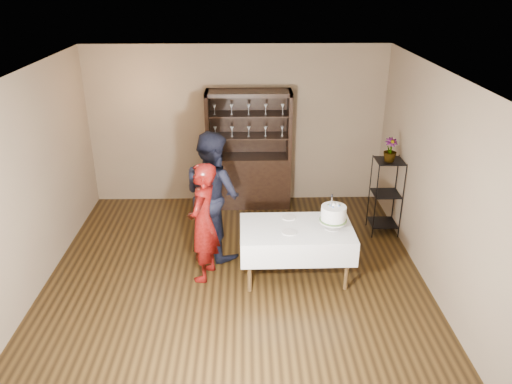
# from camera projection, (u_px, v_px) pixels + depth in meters

# --- Properties ---
(floor) EXTENTS (5.00, 5.00, 0.00)m
(floor) POSITION_uv_depth(u_px,v_px,m) (236.00, 275.00, 6.72)
(floor) COLOR black
(floor) RESTS_ON ground
(ceiling) EXTENTS (5.00, 5.00, 0.00)m
(ceiling) POSITION_uv_depth(u_px,v_px,m) (232.00, 73.00, 5.63)
(ceiling) COLOR silver
(ceiling) RESTS_ON back_wall
(back_wall) EXTENTS (5.00, 0.02, 2.70)m
(back_wall) POSITION_uv_depth(u_px,v_px,m) (237.00, 126.00, 8.46)
(back_wall) COLOR #735E4A
(back_wall) RESTS_ON floor
(wall_left) EXTENTS (0.02, 5.00, 2.70)m
(wall_left) POSITION_uv_depth(u_px,v_px,m) (31.00, 185.00, 6.13)
(wall_left) COLOR #735E4A
(wall_left) RESTS_ON floor
(wall_right) EXTENTS (0.02, 5.00, 2.70)m
(wall_right) POSITION_uv_depth(u_px,v_px,m) (434.00, 181.00, 6.22)
(wall_right) COLOR #735E4A
(wall_right) RESTS_ON floor
(china_hutch) EXTENTS (1.40, 0.48, 2.00)m
(china_hutch) POSITION_uv_depth(u_px,v_px,m) (249.00, 169.00, 8.51)
(china_hutch) COLOR black
(china_hutch) RESTS_ON floor
(plant_etagere) EXTENTS (0.42, 0.42, 1.20)m
(plant_etagere) POSITION_uv_depth(u_px,v_px,m) (386.00, 193.00, 7.60)
(plant_etagere) COLOR black
(plant_etagere) RESTS_ON floor
(cake_table) EXTENTS (1.46, 0.91, 0.72)m
(cake_table) POSITION_uv_depth(u_px,v_px,m) (296.00, 239.00, 6.50)
(cake_table) COLOR silver
(cake_table) RESTS_ON floor
(woman) EXTENTS (0.52, 0.67, 1.62)m
(woman) POSITION_uv_depth(u_px,v_px,m) (203.00, 222.00, 6.38)
(woman) COLOR #3C0705
(woman) RESTS_ON floor
(man) EXTENTS (1.11, 1.12, 1.82)m
(man) POSITION_uv_depth(u_px,v_px,m) (212.00, 194.00, 6.94)
(man) COLOR black
(man) RESTS_ON floor
(cake) EXTENTS (0.37, 0.37, 0.49)m
(cake) POSITION_uv_depth(u_px,v_px,m) (333.00, 215.00, 6.33)
(cake) COLOR silver
(cake) RESTS_ON cake_table
(plate_near) EXTENTS (0.23, 0.23, 0.01)m
(plate_near) POSITION_uv_depth(u_px,v_px,m) (290.00, 232.00, 6.30)
(plate_near) COLOR silver
(plate_near) RESTS_ON cake_table
(plate_far) EXTENTS (0.23, 0.23, 0.01)m
(plate_far) POSITION_uv_depth(u_px,v_px,m) (289.00, 217.00, 6.68)
(plate_far) COLOR silver
(plate_far) RESTS_ON cake_table
(potted_plant) EXTENTS (0.23, 0.23, 0.35)m
(potted_plant) POSITION_uv_depth(u_px,v_px,m) (390.00, 150.00, 7.28)
(potted_plant) COLOR #4B6F35
(potted_plant) RESTS_ON plant_etagere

